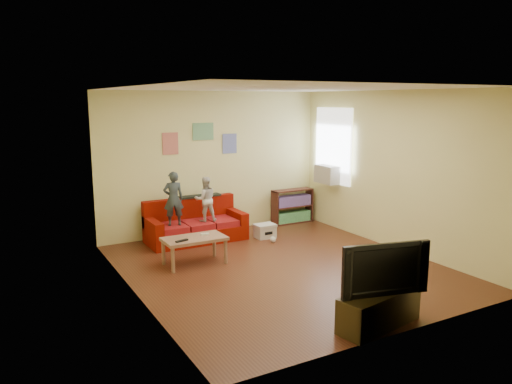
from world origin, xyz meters
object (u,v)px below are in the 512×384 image
file_box (265,231)px  television (381,267)px  bookshelf (292,208)px  child_a (173,199)px  coffee_table (194,241)px  tv_stand (379,309)px  child_b (205,199)px  sofa (195,226)px

file_box → television: size_ratio=0.36×
bookshelf → child_a: bearing=-171.7°
bookshelf → file_box: 1.31m
coffee_table → television: size_ratio=0.92×
coffee_table → tv_stand: bearing=-71.8°
tv_stand → television: bearing=0.0°
coffee_table → file_box: bearing=24.4°
tv_stand → television: size_ratio=1.04×
tv_stand → television: (0.00, 0.00, 0.50)m
television → child_a: bearing=116.0°
child_b → child_a: bearing=10.0°
child_a → coffee_table: size_ratio=0.99×
child_b → coffee_table: child_b is taller
sofa → child_a: size_ratio=1.85×
coffee_table → file_box: size_ratio=2.56×
tv_stand → coffee_table: bearing=98.0°
coffee_table → bookshelf: (2.80, 1.51, -0.06)m
child_b → tv_stand: 4.20m
sofa → child_b: 0.56m
child_b → television: (0.33, -4.15, -0.07)m
bookshelf → coffee_table: bearing=-151.7°
bookshelf → television: size_ratio=0.85×
tv_stand → television: television is taller
television → file_box: bearing=92.6°
coffee_table → television: (1.00, -3.04, 0.34)m
child_a → bookshelf: 2.81m
child_a → child_b: 0.60m
sofa → television: (0.48, -4.31, 0.45)m
coffee_table → bookshelf: size_ratio=1.09×
sofa → file_box: size_ratio=4.71×
tv_stand → file_box: bearing=69.1°
coffee_table → child_a: bearing=86.3°
sofa → bookshelf: (2.28, 0.24, 0.05)m
bookshelf → file_box: bookshelf is taller
child_a → file_box: bearing=-179.4°
child_a → television: size_ratio=0.91×
coffee_table → television: television is taller
child_b → file_box: 1.28m
coffee_table → file_box: 1.91m
child_a → file_box: (1.65, -0.32, -0.72)m
tv_stand → sofa: bearing=86.1°
sofa → child_b: (0.15, -0.16, 0.52)m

